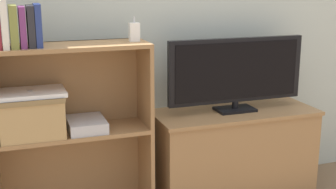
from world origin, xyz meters
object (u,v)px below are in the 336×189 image
object	(u,v)px
book_navy	(38,25)
baby_monitor	(134,32)
laptop	(30,93)
book_olive	(13,27)
book_plum	(22,27)
book_charcoal	(31,26)
magazine_stack	(86,124)
tv	(236,72)
book_ivory	(4,23)
storage_basket_left	(31,113)
tv_stand	(233,153)

from	to	relation	value
book_navy	baby_monitor	bearing A→B (deg)	4.29
baby_monitor	laptop	distance (m)	0.58
book_olive	book_plum	distance (m)	0.04
book_charcoal	laptop	size ratio (longest dim) A/B	0.58
magazine_stack	tv	bearing A→B (deg)	3.97
tv	book_olive	xyz separation A→B (m)	(-1.17, -0.08, 0.30)
book_navy	magazine_stack	distance (m)	0.54
magazine_stack	book_charcoal	bearing A→B (deg)	-173.99
book_ivory	book_charcoal	world-z (taller)	book_ivory
storage_basket_left	book_olive	bearing A→B (deg)	-158.41
storage_basket_left	laptop	distance (m)	0.10
book_olive	magazine_stack	world-z (taller)	book_olive
tv_stand	book_plum	world-z (taller)	book_plum
tv	book_plum	xyz separation A→B (m)	(-1.13, -0.08, 0.30)
storage_basket_left	tv	bearing A→B (deg)	3.31
tv	baby_monitor	size ratio (longest dim) A/B	6.65
tv	book_plum	bearing A→B (deg)	-175.74
book_charcoal	storage_basket_left	bearing A→B (deg)	141.46
tv	book_plum	world-z (taller)	book_plum
tv_stand	storage_basket_left	world-z (taller)	storage_basket_left
book_olive	storage_basket_left	xyz separation A→B (m)	(0.05, 0.02, -0.42)
baby_monitor	book_charcoal	bearing A→B (deg)	-175.99
laptop	magazine_stack	xyz separation A→B (m)	(0.26, 0.01, -0.18)
book_olive	book_navy	bearing A→B (deg)	0.00
tv	book_navy	size ratio (longest dim) A/B	4.14
book_plum	book_navy	distance (m)	0.07
tv	baby_monitor	world-z (taller)	baby_monitor
book_plum	baby_monitor	size ratio (longest dim) A/B	1.52
tv_stand	book_charcoal	xyz separation A→B (m)	(-1.10, -0.09, 0.78)
book_charcoal	baby_monitor	bearing A→B (deg)	4.01
tv	laptop	world-z (taller)	tv
book_ivory	laptop	bearing A→B (deg)	12.77
book_olive	laptop	world-z (taller)	book_olive
tv	book_ivory	bearing A→B (deg)	-176.00
book_plum	book_charcoal	distance (m)	0.04
baby_monitor	tv	bearing A→B (deg)	4.73
laptop	tv_stand	bearing A→B (deg)	3.39
book_navy	magazine_stack	world-z (taller)	book_navy
book_charcoal	storage_basket_left	world-z (taller)	book_charcoal
laptop	storage_basket_left	bearing A→B (deg)	176.42
book_plum	laptop	distance (m)	0.31
book_navy	tv	bearing A→B (deg)	4.54
book_plum	laptop	size ratio (longest dim) A/B	0.56
book_charcoal	laptop	world-z (taller)	book_charcoal
laptop	tv	bearing A→B (deg)	3.31
laptop	book_olive	bearing A→B (deg)	-158.41
book_navy	storage_basket_left	bearing A→B (deg)	160.68
book_navy	storage_basket_left	distance (m)	0.42
book_plum	magazine_stack	size ratio (longest dim) A/B	0.80
book_charcoal	book_navy	bearing A→B (deg)	0.00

